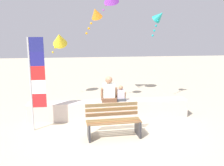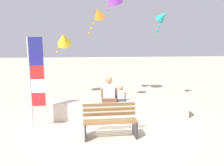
# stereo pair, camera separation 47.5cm
# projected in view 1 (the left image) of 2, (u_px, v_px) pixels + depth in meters

# --- Properties ---
(ground_plane) EXTENTS (40.00, 40.00, 0.00)m
(ground_plane) POSITION_uv_depth(u_px,v_px,m) (113.00, 128.00, 7.56)
(ground_plane) COLOR #C3B599
(seawall_ledge) EXTENTS (5.23, 0.47, 0.59)m
(seawall_ledge) POSITION_uv_depth(u_px,v_px,m) (109.00, 110.00, 8.36)
(seawall_ledge) COLOR beige
(seawall_ledge) RESTS_ON ground
(park_bench) EXTENTS (1.51, 0.68, 0.88)m
(park_bench) POSITION_uv_depth(u_px,v_px,m) (113.00, 122.00, 6.94)
(park_bench) COLOR brown
(park_bench) RESTS_ON ground
(person_adult) EXTENTS (0.54, 0.39, 0.82)m
(person_adult) POSITION_uv_depth(u_px,v_px,m) (109.00, 92.00, 8.22)
(person_adult) COLOR brown
(person_adult) RESTS_ON seawall_ledge
(person_child) EXTENTS (0.33, 0.25, 0.51)m
(person_child) POSITION_uv_depth(u_px,v_px,m) (121.00, 95.00, 8.30)
(person_child) COLOR #3C3F46
(person_child) RESTS_ON seawall_ledge
(flag_banner) EXTENTS (0.44, 0.05, 2.69)m
(flag_banner) POSITION_uv_depth(u_px,v_px,m) (35.00, 77.00, 7.09)
(flag_banner) COLOR #B7B7BC
(flag_banner) RESTS_ON ground
(kite_teal) EXTENTS (0.66, 0.65, 1.03)m
(kite_teal) POSITION_uv_depth(u_px,v_px,m) (159.00, 17.00, 9.64)
(kite_teal) COLOR teal
(kite_yellow) EXTENTS (0.64, 0.80, 0.97)m
(kite_yellow) POSITION_uv_depth(u_px,v_px,m) (60.00, 39.00, 10.38)
(kite_yellow) COLOR yellow
(kite_orange) EXTENTS (0.70, 0.67, 1.03)m
(kite_orange) POSITION_uv_depth(u_px,v_px,m) (96.00, 13.00, 9.14)
(kite_orange) COLOR orange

